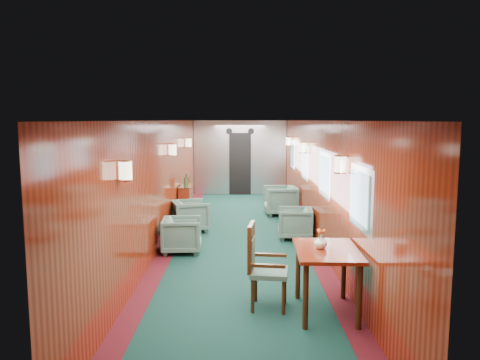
{
  "coord_description": "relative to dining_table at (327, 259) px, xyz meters",
  "views": [
    {
      "loc": [
        0.0,
        -9.18,
        2.41
      ],
      "look_at": [
        0.0,
        0.62,
        1.15
      ],
      "focal_mm": 35.0,
      "sensor_mm": 36.0,
      "label": 1
    }
  ],
  "objects": [
    {
      "name": "dining_table",
      "position": [
        0.0,
        0.0,
        0.0
      ],
      "size": [
        0.8,
        1.12,
        0.82
      ],
      "rotation": [
        0.0,
        0.0,
        -0.03
      ],
      "color": "maroon",
      "rests_on": "ground"
    },
    {
      "name": "flower_vase",
      "position": [
        -0.07,
        0.03,
        0.22
      ],
      "size": [
        0.21,
        0.21,
        0.17
      ],
      "primitive_type": "imported",
      "rotation": [
        0.0,
        0.0,
        0.36
      ],
      "color": "silver",
      "rests_on": "dining_table"
    },
    {
      "name": "bulkhead",
      "position": [
        -1.08,
        9.46,
        0.49
      ],
      "size": [
        2.98,
        0.17,
        2.39
      ],
      "color": "#B7BABF",
      "rests_on": "ground"
    },
    {
      "name": "armchair_right_far",
      "position": [
        -0.05,
        6.14,
        -0.32
      ],
      "size": [
        0.86,
        0.84,
        0.74
      ],
      "primitive_type": "imported",
      "rotation": [
        0.0,
        0.0,
        -1.5
      ],
      "color": "#1B4139",
      "rests_on": "ground"
    },
    {
      "name": "windows_right",
      "position": [
        0.41,
        3.79,
        0.76
      ],
      "size": [
        0.02,
        8.6,
        0.8
      ],
      "color": "silver",
      "rests_on": "ground"
    },
    {
      "name": "armchair_right_near",
      "position": [
        0.05,
        3.72,
        -0.38
      ],
      "size": [
        0.76,
        0.74,
        0.63
      ],
      "primitive_type": "imported",
      "rotation": [
        0.0,
        0.0,
        -1.66
      ],
      "color": "#1B4139",
      "rests_on": "ground"
    },
    {
      "name": "side_chair",
      "position": [
        -0.81,
        0.17,
        -0.1
      ],
      "size": [
        0.55,
        0.57,
        1.1
      ],
      "rotation": [
        0.0,
        0.0,
        -0.13
      ],
      "color": "#1B4139",
      "rests_on": "ground"
    },
    {
      "name": "credenza",
      "position": [
        -2.42,
        5.78,
        -0.27
      ],
      "size": [
        0.29,
        0.91,
        1.09
      ],
      "color": "maroon",
      "rests_on": "ground"
    },
    {
      "name": "wall_sconces",
      "position": [
        -1.08,
        4.11,
        1.1
      ],
      "size": [
        2.97,
        7.97,
        0.25
      ],
      "color": "#FFF2C6",
      "rests_on": "ground"
    },
    {
      "name": "armchair_left_far",
      "position": [
        -2.16,
        4.37,
        -0.35
      ],
      "size": [
        0.93,
        0.91,
        0.68
      ],
      "primitive_type": "imported",
      "rotation": [
        0.0,
        0.0,
        1.88
      ],
      "color": "#1B4139",
      "rests_on": "ground"
    },
    {
      "name": "room",
      "position": [
        -1.08,
        3.54,
        0.94
      ],
      "size": [
        12.0,
        12.1,
        2.4
      ],
      "color": "#0E332A",
      "rests_on": "ground"
    },
    {
      "name": "armchair_left_near",
      "position": [
        -2.14,
        2.71,
        -0.37
      ],
      "size": [
        0.74,
        0.72,
        0.64
      ],
      "primitive_type": "imported",
      "rotation": [
        0.0,
        0.0,
        1.62
      ],
      "color": "#1B4139",
      "rests_on": "ground"
    }
  ]
}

